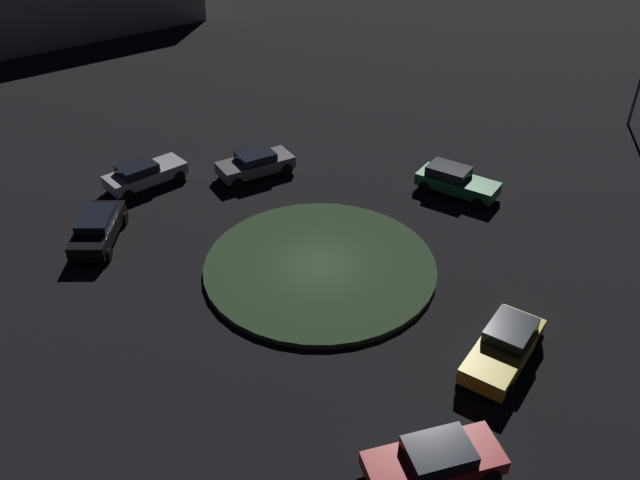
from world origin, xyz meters
TOP-DOWN VIEW (x-y plane):
  - ground_plane at (0.00, 0.00)m, footprint 117.73×117.73m
  - roundabout_island at (0.00, 0.00)m, footprint 10.90×10.90m
  - car_green at (3.12, 9.75)m, footprint 4.57×2.20m
  - car_yellow at (9.20, -1.77)m, footprint 2.39×4.67m
  - car_silver at (-12.49, 1.98)m, footprint 3.18×4.84m
  - car_grey at (-7.67, 6.04)m, footprint 3.76×4.68m
  - car_black at (-10.69, -3.37)m, footprint 3.68×4.70m
  - car_red at (8.71, -7.97)m, footprint 4.42×4.45m

SIDE VIEW (x-z plane):
  - ground_plane at x=0.00m, z-range 0.00..0.00m
  - roundabout_island at x=0.00m, z-range 0.00..0.27m
  - car_red at x=8.71m, z-range 0.05..1.41m
  - car_silver at x=-12.49m, z-range 0.03..1.48m
  - car_grey at x=-7.67m, z-range 0.04..1.51m
  - car_green at x=3.12m, z-range 0.02..1.54m
  - car_black at x=-10.69m, z-range 0.03..1.53m
  - car_yellow at x=9.20m, z-range 0.01..1.57m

